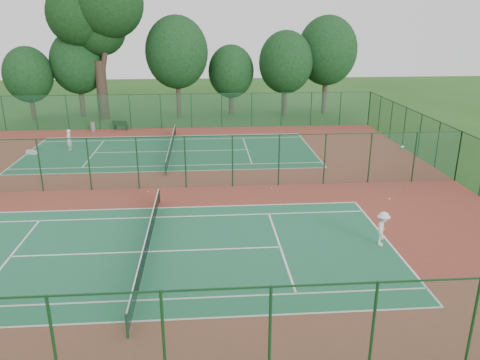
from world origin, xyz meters
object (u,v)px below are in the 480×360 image
at_px(player_near, 383,229).
at_px(bench, 120,125).
at_px(player_far, 69,140).
at_px(trash_bin, 93,127).
at_px(kit_bag, 31,152).
at_px(big_tree, 96,13).

height_order(player_near, bench, player_near).
relative_size(player_far, bench, 1.09).
height_order(trash_bin, bench, bench).
height_order(player_far, bench, player_far).
bearing_deg(trash_bin, player_near, -53.28).
xyz_separation_m(player_near, bench, (-16.98, 26.69, -0.39)).
relative_size(player_far, kit_bag, 2.04).
bearing_deg(player_near, player_far, 68.40).
height_order(player_near, kit_bag, player_near).
distance_m(player_near, big_tree, 39.52).
distance_m(bench, kit_bag, 10.35).
bearing_deg(kit_bag, player_near, -13.97).
bearing_deg(player_far, big_tree, -176.35).
bearing_deg(kit_bag, bench, 79.98).
relative_size(trash_bin, bench, 0.57).
height_order(player_far, kit_bag, player_far).
distance_m(player_far, bench, 8.05).
bearing_deg(big_tree, player_far, -91.85).
distance_m(player_far, big_tree, 16.95).
relative_size(player_near, big_tree, 0.11).
relative_size(player_near, kit_bag, 2.01).
bearing_deg(kit_bag, player_far, 45.46).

